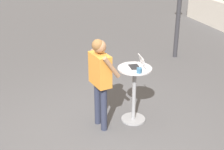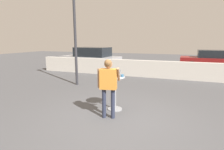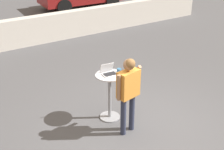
{
  "view_description": "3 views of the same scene",
  "coord_description": "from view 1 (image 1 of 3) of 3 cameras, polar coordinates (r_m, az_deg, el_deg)",
  "views": [
    {
      "loc": [
        4.26,
        -1.19,
        3.07
      ],
      "look_at": [
        -0.18,
        0.2,
        1.01
      ],
      "focal_mm": 50.0,
      "sensor_mm": 36.0,
      "label": 1
    },
    {
      "loc": [
        1.36,
        -4.15,
        2.07
      ],
      "look_at": [
        -0.24,
        0.21,
        1.17
      ],
      "focal_mm": 28.0,
      "sensor_mm": 36.0,
      "label": 2
    },
    {
      "loc": [
        -3.32,
        -4.2,
        3.82
      ],
      "look_at": [
        -0.42,
        0.39,
        1.17
      ],
      "focal_mm": 50.0,
      "sensor_mm": 36.0,
      "label": 3
    }
  ],
  "objects": [
    {
      "name": "ground_plane",
      "position": [
        5.39,
        -1.53,
        -10.91
      ],
      "size": [
        50.0,
        50.0,
        0.0
      ],
      "primitive_type": "plane",
      "color": "#4C4C4F"
    },
    {
      "name": "coffee_mug",
      "position": [
        5.13,
        5.01,
        0.84
      ],
      "size": [
        0.12,
        0.09,
        0.08
      ],
      "color": "#336084",
      "rests_on": "cafe_table"
    },
    {
      "name": "standing_person",
      "position": [
        5.13,
        -2.2,
        0.32
      ],
      "size": [
        0.59,
        0.43,
        1.61
      ],
      "color": "#282D42",
      "rests_on": "ground_plane"
    },
    {
      "name": "laptop",
      "position": [
        5.33,
        4.62,
        1.82
      ],
      "size": [
        0.32,
        0.3,
        0.2
      ],
      "color": "silver",
      "rests_on": "cafe_table"
    },
    {
      "name": "cafe_table",
      "position": [
        5.51,
        4.07,
        -2.61
      ],
      "size": [
        0.59,
        0.59,
        1.03
      ],
      "color": "gray",
      "rests_on": "ground_plane"
    }
  ]
}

